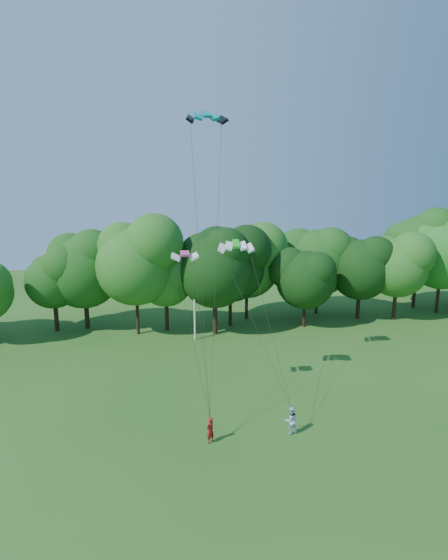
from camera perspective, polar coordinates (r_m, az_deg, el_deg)
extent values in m
cylinder|color=silver|center=(47.88, -3.88, -3.09)|extent=(0.21, 0.21, 8.24)
cube|color=silver|center=(47.03, -3.94, 1.53)|extent=(1.60, 0.58, 0.08)
imported|color=maroon|center=(30.36, -1.83, -19.00)|extent=(0.77, 0.74, 1.78)
imported|color=#B3D1F8|center=(31.60, 8.72, -17.65)|extent=(1.03, 0.85, 1.93)
cube|color=#047D85|center=(34.04, -2.37, 20.80)|extent=(2.94, 1.35, 0.67)
cube|color=green|center=(33.91, 1.55, 4.75)|extent=(2.87, 1.63, 0.58)
cube|color=#CA387B|center=(31.58, -5.14, 3.46)|extent=(2.01, 1.03, 0.34)
cylinder|color=black|center=(53.20, 0.82, -3.61)|extent=(0.48, 0.48, 4.52)
ellipsoid|color=black|center=(51.93, 0.84, 2.74)|extent=(9.04, 9.04, 9.87)
cylinder|color=#352815|center=(65.10, 26.14, -1.81)|extent=(0.52, 0.52, 4.86)
ellipsoid|color=#20611D|center=(64.03, 26.66, 3.77)|extent=(9.71, 9.71, 10.60)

